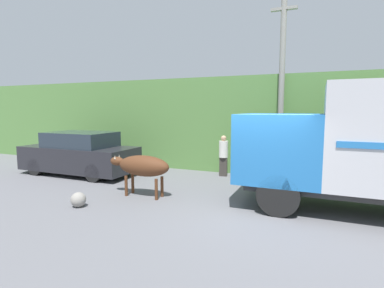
% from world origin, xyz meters
% --- Properties ---
extents(ground_plane, '(60.00, 60.00, 0.00)m').
position_xyz_m(ground_plane, '(0.00, 0.00, 0.00)').
color(ground_plane, slate).
extents(hillside_embankment, '(32.00, 6.15, 3.87)m').
position_xyz_m(hillside_embankment, '(0.00, 7.26, 1.93)').
color(hillside_embankment, '#568442').
rests_on(hillside_embankment, ground_plane).
extents(building_backdrop, '(5.81, 2.70, 2.68)m').
position_xyz_m(building_backdrop, '(-5.76, 5.68, 1.36)').
color(building_backdrop, '#C6B793').
rests_on(building_backdrop, ground_plane).
extents(brown_cow, '(2.00, 0.62, 1.23)m').
position_xyz_m(brown_cow, '(-3.35, 0.07, 0.90)').
color(brown_cow, '#512D19').
rests_on(brown_cow, ground_plane).
extents(parked_suv, '(4.64, 1.88, 1.68)m').
position_xyz_m(parked_suv, '(-7.30, 1.69, 0.81)').
color(parked_suv, '#232328').
rests_on(parked_suv, ground_plane).
extents(pedestrian_on_hill, '(0.39, 0.39, 1.58)m').
position_xyz_m(pedestrian_on_hill, '(-1.95, 3.61, 0.86)').
color(pedestrian_on_hill, '#38332D').
rests_on(pedestrian_on_hill, ground_plane).
extents(utility_pole, '(0.90, 0.20, 6.89)m').
position_xyz_m(utility_pole, '(0.08, 3.96, 3.57)').
color(utility_pole, gray).
rests_on(utility_pole, ground_plane).
extents(roadside_rock, '(0.39, 0.39, 0.39)m').
position_xyz_m(roadside_rock, '(-4.38, -1.45, 0.20)').
color(roadside_rock, gray).
rests_on(roadside_rock, ground_plane).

